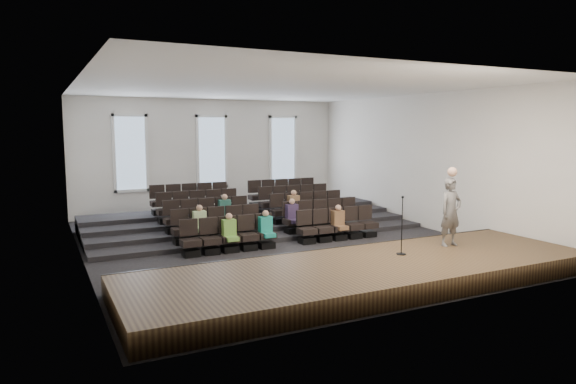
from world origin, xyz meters
name	(u,v)px	position (x,y,z in m)	size (l,w,h in m)	color
ground	(279,242)	(0.00, 0.00, 0.00)	(14.00, 14.00, 0.00)	black
ceiling	(279,87)	(0.00, 0.00, 5.01)	(12.00, 14.00, 0.02)	white
wall_back	(211,156)	(0.00, 7.02, 2.50)	(12.00, 0.04, 5.00)	white
wall_front	(427,189)	(0.00, -7.02, 2.50)	(12.00, 0.04, 5.00)	white
wall_left	(79,173)	(-6.02, 0.00, 2.50)	(0.04, 14.00, 5.00)	white
wall_right	(424,161)	(6.02, 0.00, 2.50)	(0.04, 14.00, 5.00)	white
stage	(369,273)	(0.00, -5.10, 0.25)	(11.80, 3.60, 0.50)	#513D22
stage_lip	(331,257)	(0.00, -3.33, 0.25)	(11.80, 0.06, 0.52)	black
risers	(244,221)	(0.00, 3.17, 0.20)	(11.80, 4.80, 0.60)	black
seating_rows	(260,215)	(0.00, 1.54, 0.68)	(6.80, 4.70, 1.67)	black
windows	(212,152)	(0.00, 6.95, 2.70)	(8.44, 0.10, 3.24)	white
audience	(265,217)	(-0.36, 0.30, 0.81)	(4.85, 2.64, 1.10)	#72AD45
speaker	(451,212)	(3.07, -4.53, 1.44)	(0.68, 0.45, 1.88)	#595654
mic_stand	(402,237)	(1.24, -4.73, 0.95)	(0.25, 0.25, 1.52)	black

